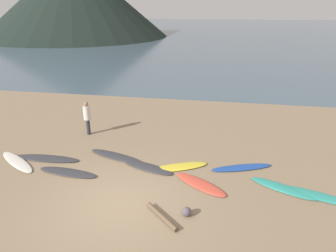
# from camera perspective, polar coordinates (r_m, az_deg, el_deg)

# --- Properties ---
(ground_plane) EXTENTS (120.00, 120.00, 0.20)m
(ground_plane) POSITION_cam_1_polar(r_m,az_deg,el_deg) (18.75, 0.79, 3.51)
(ground_plane) COLOR #8C7559
(ground_plane) RESTS_ON ground
(ocean_water) EXTENTS (140.00, 100.00, 0.01)m
(ocean_water) POSITION_cam_1_polar(r_m,az_deg,el_deg) (69.11, 8.05, 16.66)
(ocean_water) COLOR #475B6B
(ocean_water) RESTS_ON ground
(surfboard_0) EXTENTS (2.27, 1.75, 0.07)m
(surfboard_0) POSITION_cam_1_polar(r_m,az_deg,el_deg) (13.39, -25.76, -5.87)
(surfboard_0) COLOR silver
(surfboard_0) RESTS_ON ground
(surfboard_1) EXTENTS (2.65, 0.60, 0.08)m
(surfboard_1) POSITION_cam_1_polar(r_m,az_deg,el_deg) (13.20, -21.15, -5.49)
(surfboard_1) COLOR #333338
(surfboard_1) RESTS_ON ground
(surfboard_2) EXTENTS (2.33, 0.78, 0.08)m
(surfboard_2) POSITION_cam_1_polar(r_m,az_deg,el_deg) (11.92, -17.73, -8.01)
(surfboard_2) COLOR #333338
(surfboard_2) RESTS_ON ground
(surfboard_3) EXTENTS (2.49, 1.26, 0.09)m
(surfboard_3) POSITION_cam_1_polar(r_m,az_deg,el_deg) (12.63, -9.38, -5.44)
(surfboard_3) COLOR #333338
(surfboard_3) RESTS_ON ground
(surfboard_4) EXTENTS (2.17, 1.22, 0.09)m
(surfboard_4) POSITION_cam_1_polar(r_m,az_deg,el_deg) (11.71, -3.71, -7.47)
(surfboard_4) COLOR #333338
(surfboard_4) RESTS_ON ground
(surfboard_5) EXTENTS (2.21, 1.43, 0.09)m
(surfboard_5) POSITION_cam_1_polar(r_m,az_deg,el_deg) (11.71, 2.04, -7.42)
(surfboard_5) COLOR yellow
(surfboard_5) RESTS_ON ground
(surfboard_6) EXTENTS (2.02, 1.65, 0.09)m
(surfboard_6) POSITION_cam_1_polar(r_m,az_deg,el_deg) (10.74, 5.91, -10.47)
(surfboard_6) COLOR #D84C38
(surfboard_6) RESTS_ON ground
(surfboard_7) EXTENTS (2.34, 1.24, 0.08)m
(surfboard_7) POSITION_cam_1_polar(r_m,az_deg,el_deg) (11.98, 13.23, -7.35)
(surfboard_7) COLOR #1E479E
(surfboard_7) RESTS_ON ground
(surfboard_8) EXTENTS (2.17, 1.46, 0.08)m
(surfboard_8) POSITION_cam_1_polar(r_m,az_deg,el_deg) (11.15, 20.17, -10.55)
(surfboard_8) COLOR teal
(surfboard_8) RESTS_ON ground
(surfboard_9) EXTENTS (2.50, 1.31, 0.08)m
(surfboard_9) POSITION_cam_1_polar(r_m,az_deg,el_deg) (11.18, 25.61, -11.38)
(surfboard_9) COLOR teal
(surfboard_9) RESTS_ON ground
(person_0) EXTENTS (0.32, 0.32, 1.57)m
(person_0) POSITION_cam_1_polar(r_m,az_deg,el_deg) (14.73, -14.49, 1.88)
(person_0) COLOR #2D2D38
(person_0) RESTS_ON ground
(driftwood_log) EXTENTS (1.10, 1.08, 0.14)m
(driftwood_log) POSITION_cam_1_polar(r_m,az_deg,el_deg) (9.25, -1.14, -16.11)
(driftwood_log) COLOR brown
(driftwood_log) RESTS_ON ground
(beach_rock_near) EXTENTS (0.28, 0.28, 0.28)m
(beach_rock_near) POSITION_cam_1_polar(r_m,az_deg,el_deg) (9.32, 3.38, -15.28)
(beach_rock_near) COLOR #564C51
(beach_rock_near) RESTS_ON ground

